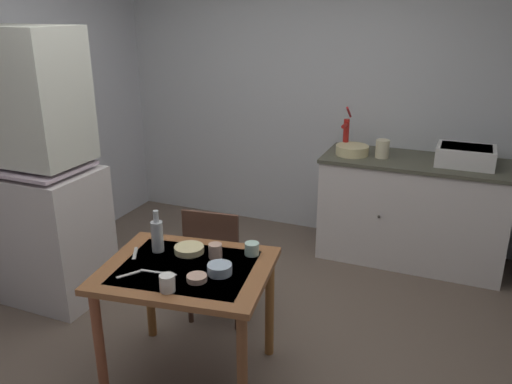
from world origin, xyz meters
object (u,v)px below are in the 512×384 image
object	(u,v)px
sink_basin	(465,155)
hand_pump	(346,132)
mixing_bowl_counter	(352,150)
mug_dark	(167,283)
chair_far_side	(217,260)
hutch_cabinet	(37,179)
dining_table	(188,284)
serving_bowl_wide	(197,278)
glass_bottle	(157,235)

from	to	relation	value
sink_basin	hand_pump	size ratio (longest dim) A/B	1.13
mixing_bowl_counter	mug_dark	xyz separation A→B (m)	(-0.42, -2.28, -0.17)
mixing_bowl_counter	chair_far_side	xyz separation A→B (m)	(-0.58, -1.41, -0.48)
sink_basin	chair_far_side	xyz separation A→B (m)	(-1.48, -1.46, -0.52)
hutch_cabinet	hand_pump	world-z (taller)	hutch_cabinet
mixing_bowl_counter	dining_table	xyz separation A→B (m)	(-0.46, -2.02, -0.32)
chair_far_side	hand_pump	bearing A→B (deg)	71.62
dining_table	chair_far_side	world-z (taller)	chair_far_side
hutch_cabinet	serving_bowl_wide	size ratio (longest dim) A/B	18.11
hutch_cabinet	sink_basin	xyz separation A→B (m)	(2.82, 1.64, 0.05)
sink_basin	mug_dark	bearing A→B (deg)	-119.46
hand_pump	glass_bottle	size ratio (longest dim) A/B	1.52
hand_pump	glass_bottle	xyz separation A→B (m)	(-0.63, -2.00, -0.24)
mixing_bowl_counter	serving_bowl_wide	size ratio (longest dim) A/B	2.53
dining_table	serving_bowl_wide	distance (m)	0.21
hand_pump	serving_bowl_wide	world-z (taller)	hand_pump
dining_table	mixing_bowl_counter	bearing A→B (deg)	77.19
dining_table	mug_dark	xyz separation A→B (m)	(0.04, -0.26, 0.15)
dining_table	mug_dark	bearing A→B (deg)	-81.81
serving_bowl_wide	glass_bottle	bearing A→B (deg)	149.74
sink_basin	mixing_bowl_counter	distance (m)	0.90
sink_basin	glass_bottle	bearing A→B (deg)	-129.48
hand_pump	mixing_bowl_counter	bearing A→B (deg)	-48.94
hutch_cabinet	serving_bowl_wide	distance (m)	1.69
hand_pump	serving_bowl_wide	xyz separation A→B (m)	(-0.25, -2.22, -0.33)
dining_table	chair_far_side	bearing A→B (deg)	101.54
sink_basin	glass_bottle	xyz separation A→B (m)	(-1.61, -1.96, -0.15)
hand_pump	mixing_bowl_counter	xyz separation A→B (m)	(0.08, -0.10, -0.13)
hand_pump	chair_far_side	size ratio (longest dim) A/B	0.46
sink_basin	chair_far_side	distance (m)	2.14
hutch_cabinet	serving_bowl_wide	world-z (taller)	hutch_cabinet
sink_basin	serving_bowl_wide	bearing A→B (deg)	-119.40
dining_table	mug_dark	size ratio (longest dim) A/B	11.41
chair_far_side	glass_bottle	size ratio (longest dim) A/B	3.33
hutch_cabinet	serving_bowl_wide	bearing A→B (deg)	-18.63
hutch_cabinet	mixing_bowl_counter	world-z (taller)	hutch_cabinet
hand_pump	mug_dark	distance (m)	2.42
hutch_cabinet	sink_basin	world-z (taller)	hutch_cabinet
dining_table	serving_bowl_wide	size ratio (longest dim) A/B	9.41
mixing_bowl_counter	sink_basin	bearing A→B (deg)	3.20
hutch_cabinet	glass_bottle	world-z (taller)	hutch_cabinet
chair_far_side	serving_bowl_wide	distance (m)	0.81
hutch_cabinet	dining_table	size ratio (longest dim) A/B	1.92
chair_far_side	glass_bottle	world-z (taller)	glass_bottle
mixing_bowl_counter	hand_pump	bearing A→B (deg)	131.06
mixing_bowl_counter	mug_dark	world-z (taller)	mixing_bowl_counter
hutch_cabinet	serving_bowl_wide	xyz separation A→B (m)	(1.59, -0.54, -0.18)
hutch_cabinet	hand_pump	bearing A→B (deg)	42.54
glass_bottle	serving_bowl_wide	bearing A→B (deg)	-30.26
chair_far_side	glass_bottle	xyz separation A→B (m)	(-0.13, -0.50, 0.37)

